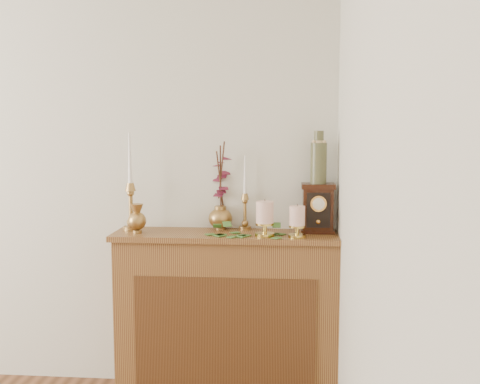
# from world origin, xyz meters

# --- Properties ---
(console_shelf) EXTENTS (1.24, 0.34, 0.93)m
(console_shelf) POSITION_xyz_m (1.40, 2.10, 0.44)
(console_shelf) COLOR brown
(console_shelf) RESTS_ON ground
(candlestick_left) EXTENTS (0.09, 0.09, 0.54)m
(candlestick_left) POSITION_xyz_m (0.86, 2.13, 1.11)
(candlestick_left) COLOR #A97F43
(candlestick_left) RESTS_ON console_shelf
(candlestick_center) EXTENTS (0.07, 0.07, 0.42)m
(candlestick_center) POSITION_xyz_m (1.49, 2.21, 1.07)
(candlestick_center) COLOR #A97F43
(candlestick_center) RESTS_ON console_shelf
(bud_vase) EXTENTS (0.10, 0.10, 0.16)m
(bud_vase) POSITION_xyz_m (0.92, 2.04, 1.01)
(bud_vase) COLOR #A97F43
(bud_vase) RESTS_ON console_shelf
(ginger_jar) EXTENTS (0.20, 0.22, 0.49)m
(ginger_jar) POSITION_xyz_m (1.35, 2.24, 1.15)
(ginger_jar) COLOR #A97F43
(ginger_jar) RESTS_ON console_shelf
(pillar_candle_left) EXTENTS (0.10, 0.10, 0.20)m
(pillar_candle_left) POSITION_xyz_m (1.61, 2.01, 1.03)
(pillar_candle_left) COLOR gold
(pillar_candle_left) RESTS_ON console_shelf
(pillar_candle_right) EXTENTS (0.09, 0.09, 0.18)m
(pillar_candle_right) POSITION_xyz_m (1.78, 2.00, 1.02)
(pillar_candle_right) COLOR gold
(pillar_candle_right) RESTS_ON console_shelf
(ivy_garland) EXTENTS (0.47, 0.20, 0.08)m
(ivy_garland) POSITION_xyz_m (1.50, 2.03, 0.94)
(ivy_garland) COLOR #3B6928
(ivy_garland) RESTS_ON console_shelf
(mantel_clock) EXTENTS (0.18, 0.13, 0.27)m
(mantel_clock) POSITION_xyz_m (1.89, 2.15, 1.06)
(mantel_clock) COLOR #34150A
(mantel_clock) RESTS_ON console_shelf
(ceramic_vase) EXTENTS (0.09, 0.09, 0.28)m
(ceramic_vase) POSITION_xyz_m (1.89, 2.15, 1.33)
(ceramic_vase) COLOR #1B372C
(ceramic_vase) RESTS_ON mantel_clock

